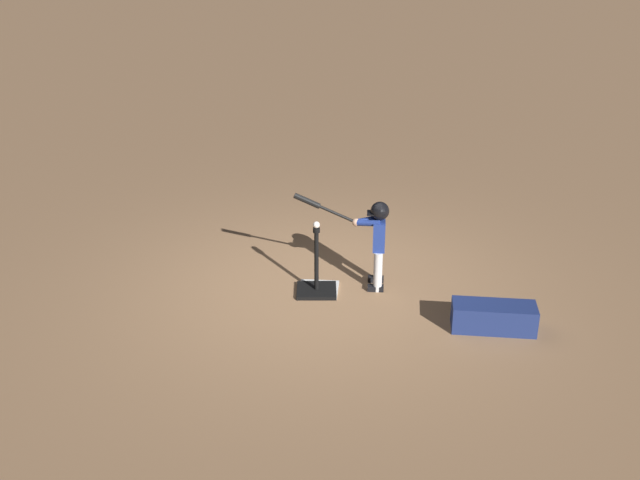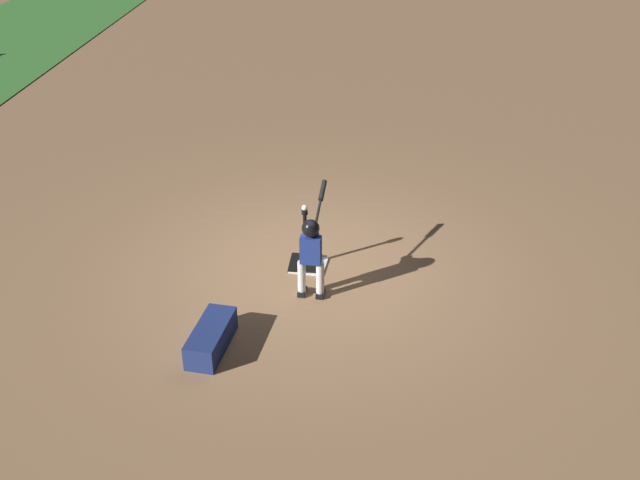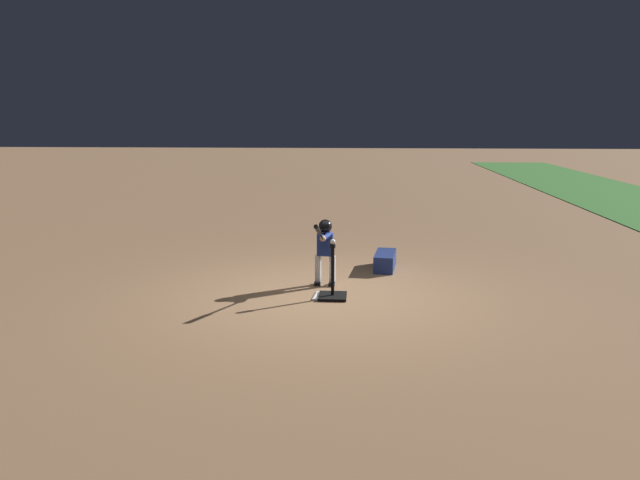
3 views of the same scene
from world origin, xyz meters
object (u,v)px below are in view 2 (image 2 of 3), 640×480
object	(u,v)px
baseball	(305,208)
equipment_bag	(211,338)
batting_tee	(305,257)
batter_child	(311,247)

from	to	relation	value
baseball	equipment_bag	bearing A→B (deg)	155.86
batting_tee	baseball	size ratio (longest dim) A/B	10.51
baseball	equipment_bag	xyz separation A→B (m)	(-1.79, 0.80, -0.67)
batting_tee	baseball	xyz separation A→B (m)	(0.00, 0.00, 0.71)
batter_child	equipment_bag	xyz separation A→B (m)	(-1.15, 0.96, -0.51)
equipment_bag	batter_child	bearing A→B (deg)	-33.09
batting_tee	equipment_bag	bearing A→B (deg)	155.86
batter_child	baseball	distance (m)	0.68
batter_child	baseball	world-z (taller)	batter_child
batter_child	equipment_bag	world-z (taller)	batter_child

